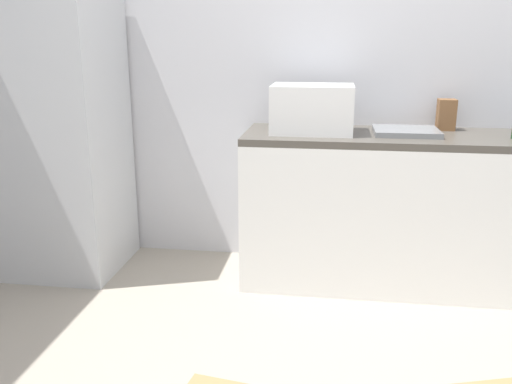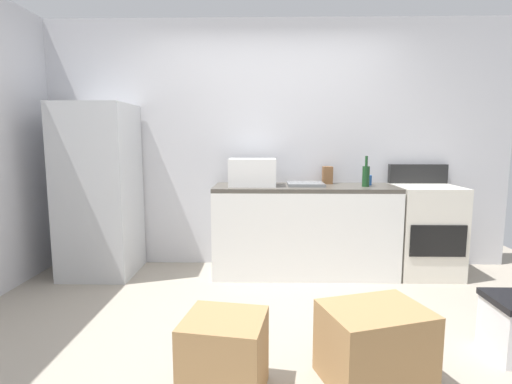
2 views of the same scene
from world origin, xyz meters
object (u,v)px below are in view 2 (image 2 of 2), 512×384
(cardboard_box_large, at_px, (224,356))
(cardboard_box_medium, at_px, (374,345))
(stove_oven, at_px, (425,229))
(coffee_mug, at_px, (368,180))
(microwave, at_px, (253,172))
(wine_bottle, at_px, (366,175))
(knife_block, at_px, (327,175))
(refrigerator, at_px, (99,191))

(cardboard_box_large, distance_m, cardboard_box_medium, 0.84)
(stove_oven, bearing_deg, coffee_mug, 173.49)
(stove_oven, relative_size, microwave, 2.39)
(wine_bottle, xyz_separation_m, cardboard_box_medium, (-0.38, -1.75, -0.79))
(microwave, xyz_separation_m, knife_block, (0.78, 0.20, -0.05))
(wine_bottle, height_order, knife_block, wine_bottle)
(microwave, distance_m, knife_block, 0.80)
(stove_oven, relative_size, wine_bottle, 3.67)
(coffee_mug, height_order, cardboard_box_large, coffee_mug)
(stove_oven, xyz_separation_m, coffee_mug, (-0.57, 0.07, 0.48))
(coffee_mug, distance_m, knife_block, 0.41)
(coffee_mug, xyz_separation_m, cardboard_box_medium, (-0.43, -1.88, -0.73))
(refrigerator, xyz_separation_m, microwave, (1.53, 0.04, 0.18))
(knife_block, height_order, cardboard_box_large, knife_block)
(cardboard_box_large, xyz_separation_m, cardboard_box_medium, (0.83, 0.13, 0.00))
(refrigerator, bearing_deg, wine_bottle, -0.27)
(microwave, bearing_deg, wine_bottle, -2.71)
(microwave, bearing_deg, refrigerator, -178.50)
(wine_bottle, distance_m, cardboard_box_medium, 1.96)
(coffee_mug, bearing_deg, knife_block, 163.33)
(cardboard_box_medium, bearing_deg, coffee_mug, 77.09)
(refrigerator, bearing_deg, knife_block, 5.86)
(stove_oven, relative_size, coffee_mug, 11.00)
(wine_bottle, xyz_separation_m, cardboard_box_large, (-1.20, -1.88, -0.79))
(stove_oven, bearing_deg, knife_block, 169.30)
(microwave, xyz_separation_m, cardboard_box_large, (-0.09, -1.93, -0.82))
(refrigerator, height_order, knife_block, refrigerator)
(cardboard_box_large, bearing_deg, coffee_mug, 58.01)
(knife_block, distance_m, cardboard_box_large, 2.43)
(stove_oven, height_order, coffee_mug, stove_oven)
(stove_oven, relative_size, cardboard_box_medium, 1.98)
(microwave, height_order, coffee_mug, microwave)
(coffee_mug, xyz_separation_m, cardboard_box_large, (-1.26, -2.01, -0.74))
(stove_oven, distance_m, cardboard_box_large, 2.68)
(refrigerator, height_order, cardboard_box_large, refrigerator)
(coffee_mug, relative_size, cardboard_box_large, 0.23)
(refrigerator, xyz_separation_m, wine_bottle, (2.64, -0.01, 0.16))
(microwave, relative_size, coffee_mug, 4.60)
(wine_bottle, bearing_deg, cardboard_box_large, -122.60)
(microwave, bearing_deg, coffee_mug, 3.95)
(cardboard_box_large, bearing_deg, stove_oven, 46.77)
(stove_oven, distance_m, knife_block, 1.11)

